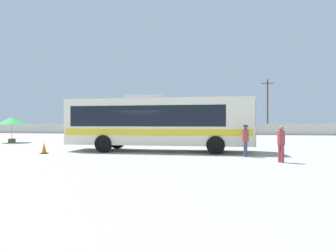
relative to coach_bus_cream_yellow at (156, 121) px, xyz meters
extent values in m
plane|color=#A3A099|center=(-0.80, 9.78, -1.87)|extent=(300.00, 300.00, 0.00)
cube|color=beige|center=(-0.80, 26.58, -1.02)|extent=(80.00, 0.30, 1.70)
cube|color=silver|center=(0.13, 0.00, -0.02)|extent=(11.45, 2.80, 2.81)
cube|color=black|center=(-0.44, -0.01, 0.32)|extent=(9.40, 2.78, 1.24)
cube|color=yellow|center=(0.13, 0.00, -0.64)|extent=(11.22, 2.82, 0.39)
cube|color=#19212D|center=(5.84, 0.13, 0.49)|extent=(0.09, 2.30, 1.46)
cube|color=yellow|center=(5.84, 0.13, -1.09)|extent=(0.11, 2.50, 0.68)
cube|color=#B2B2B2|center=(-0.73, -0.02, 1.51)|extent=(2.23, 1.45, 0.24)
cylinder|color=black|center=(3.63, 1.30, -1.35)|extent=(1.05, 0.32, 1.04)
cylinder|color=black|center=(3.69, -1.14, -1.35)|extent=(1.05, 0.32, 1.04)
cylinder|color=black|center=(-3.03, 1.16, -1.35)|extent=(1.05, 0.32, 1.04)
cylinder|color=black|center=(-2.98, -1.29, -1.35)|extent=(1.05, 0.32, 1.04)
cylinder|color=#33476B|center=(5.27, -1.89, -1.47)|extent=(0.15, 0.15, 0.80)
cylinder|color=#33476B|center=(5.22, -2.03, -1.47)|extent=(0.15, 0.15, 0.80)
cylinder|color=#99383D|center=(5.24, -1.96, -0.76)|extent=(0.42, 0.42, 0.63)
sphere|color=brown|center=(5.24, -1.96, -0.34)|extent=(0.22, 0.22, 0.22)
cylinder|color=#262628|center=(5.24, -1.96, -0.24)|extent=(0.23, 0.23, 0.06)
cylinder|color=#99383D|center=(6.55, -3.82, -1.47)|extent=(0.15, 0.15, 0.79)
cylinder|color=#99383D|center=(6.63, -3.94, -1.47)|extent=(0.15, 0.15, 0.79)
cylinder|color=#99383D|center=(6.59, -3.88, -0.77)|extent=(0.46, 0.46, 0.63)
sphere|color=#8C6647|center=(6.59, -3.88, -0.35)|extent=(0.21, 0.21, 0.21)
cylinder|color=gray|center=(-14.65, 5.08, -0.73)|extent=(0.05, 0.05, 2.28)
cone|color=green|center=(-14.65, 5.08, 0.13)|extent=(2.42, 2.42, 0.67)
cube|color=brown|center=(-14.65, 5.08, -1.69)|extent=(0.52, 0.52, 0.36)
cube|color=slate|center=(-14.45, 23.04, -1.24)|extent=(4.66, 2.22, 0.62)
cube|color=black|center=(-14.23, 23.02, -0.68)|extent=(2.62, 1.89, 0.51)
cylinder|color=black|center=(-15.93, 22.30, -1.55)|extent=(0.66, 0.28, 0.64)
cylinder|color=black|center=(-15.76, 24.05, -1.55)|extent=(0.66, 0.28, 0.64)
cylinder|color=black|center=(-13.15, 22.03, -1.55)|extent=(0.66, 0.28, 0.64)
cylinder|color=black|center=(-12.98, 23.78, -1.55)|extent=(0.66, 0.28, 0.64)
cube|color=silver|center=(-7.73, 22.99, -1.21)|extent=(4.16, 2.15, 0.67)
cube|color=black|center=(-7.93, 23.01, -0.60)|extent=(2.35, 1.85, 0.55)
cylinder|color=black|center=(-6.41, 23.76, -1.55)|extent=(0.66, 0.28, 0.64)
cylinder|color=black|center=(-6.57, 22.00, -1.55)|extent=(0.66, 0.28, 0.64)
cylinder|color=black|center=(-8.89, 23.98, -1.55)|extent=(0.66, 0.28, 0.64)
cylinder|color=black|center=(-9.05, 22.22, -1.55)|extent=(0.66, 0.28, 0.64)
cube|color=maroon|center=(-1.85, 23.07, -1.23)|extent=(4.35, 1.94, 0.64)
cube|color=black|center=(-1.64, 23.08, -0.64)|extent=(2.41, 1.73, 0.53)
cylinder|color=black|center=(-3.15, 22.15, -1.55)|extent=(0.65, 0.24, 0.64)
cylinder|color=black|center=(-3.21, 23.91, -1.55)|extent=(0.65, 0.24, 0.64)
cylinder|color=black|center=(-0.49, 22.23, -1.55)|extent=(0.65, 0.24, 0.64)
cylinder|color=black|center=(-0.55, 24.00, -1.55)|extent=(0.65, 0.24, 0.64)
cube|color=maroon|center=(5.20, 23.02, -1.23)|extent=(4.26, 2.07, 0.64)
cube|color=black|center=(5.40, 23.00, -0.65)|extent=(2.39, 1.80, 0.52)
cylinder|color=black|center=(3.85, 22.22, -1.55)|extent=(0.65, 0.26, 0.64)
cylinder|color=black|center=(3.97, 23.98, -1.55)|extent=(0.65, 0.26, 0.64)
cylinder|color=black|center=(6.42, 22.05, -1.55)|extent=(0.65, 0.26, 0.64)
cylinder|color=black|center=(6.54, 23.81, -1.55)|extent=(0.65, 0.26, 0.64)
cylinder|color=#4C3823|center=(11.70, 28.99, 2.53)|extent=(0.24, 0.24, 8.79)
cube|color=#473321|center=(11.70, 28.99, 6.32)|extent=(1.80, 0.17, 0.12)
cylinder|color=brown|center=(-13.17, 33.07, -0.69)|extent=(0.32, 0.32, 2.36)
ellipsoid|color=#2D6628|center=(-13.17, 33.07, 2.45)|extent=(5.61, 5.61, 4.77)
cylinder|color=brown|center=(-6.37, 31.32, -0.33)|extent=(0.32, 0.32, 3.08)
ellipsoid|color=#38752D|center=(-6.37, 31.32, 2.59)|extent=(3.96, 3.96, 3.37)
cube|color=black|center=(-6.10, -2.53, -1.85)|extent=(0.36, 0.36, 0.04)
cone|color=orange|center=(-6.10, -2.53, -1.53)|extent=(0.28, 0.28, 0.60)
camera|label=1|loc=(3.78, -16.73, -0.12)|focal=29.10mm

